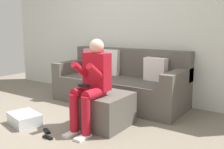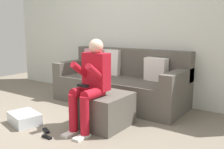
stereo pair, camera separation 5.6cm
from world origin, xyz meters
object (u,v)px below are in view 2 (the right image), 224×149
at_px(couch_sectional, 121,83).
at_px(remote_by_storage_bin, 46,131).
at_px(remote_near_ottoman, 47,137).
at_px(storage_bin, 24,118).
at_px(ottoman, 103,110).
at_px(person_seated, 91,81).

relative_size(couch_sectional, remote_by_storage_bin, 14.23).
bearing_deg(remote_by_storage_bin, remote_near_ottoman, -12.52).
height_order(storage_bin, remote_near_ottoman, storage_bin).
height_order(ottoman, person_seated, person_seated).
distance_m(person_seated, remote_near_ottoman, 0.83).
distance_m(storage_bin, remote_near_ottoman, 0.61).
relative_size(ottoman, person_seated, 0.57).
bearing_deg(remote_near_ottoman, storage_bin, 172.34).
bearing_deg(remote_near_ottoman, remote_by_storage_bin, 146.80).
height_order(couch_sectional, storage_bin, couch_sectional).
relative_size(storage_bin, remote_near_ottoman, 2.91).
height_order(storage_bin, remote_by_storage_bin, storage_bin).
bearing_deg(ottoman, person_seated, -103.60).
height_order(remote_near_ottoman, remote_by_storage_bin, same).
xyz_separation_m(ottoman, person_seated, (-0.05, -0.19, 0.40)).
bearing_deg(ottoman, remote_near_ottoman, -112.99).
relative_size(ottoman, remote_by_storage_bin, 4.12).
relative_size(couch_sectional, ottoman, 3.45).
distance_m(ottoman, remote_near_ottoman, 0.78).
distance_m(couch_sectional, remote_near_ottoman, 1.73).
xyz_separation_m(couch_sectional, person_seated, (0.34, -1.19, 0.27)).
bearing_deg(person_seated, storage_bin, -155.79).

